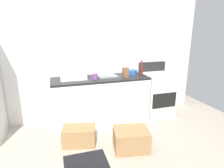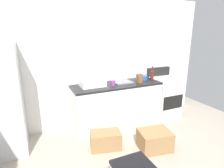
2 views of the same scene
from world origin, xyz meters
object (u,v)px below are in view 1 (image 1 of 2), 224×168
object	(u,v)px
coffee_mug	(95,76)
knife_block	(126,72)
mixing_bowl	(132,72)
cardboard_box_medium	(131,139)
wine_bottle	(141,70)
microwave	(73,72)
stove_oven	(156,93)
cardboard_box_large	(79,136)

from	to	relation	value
coffee_mug	knife_block	world-z (taller)	knife_block
knife_block	mixing_bowl	distance (m)	0.29
knife_block	cardboard_box_medium	world-z (taller)	knife_block
wine_bottle	mixing_bowl	distance (m)	0.20
wine_bottle	knife_block	size ratio (longest dim) A/B	1.67
wine_bottle	cardboard_box_medium	distance (m)	1.42
microwave	knife_block	xyz separation A→B (m)	(0.96, -0.16, -0.05)
stove_oven	coffee_mug	xyz separation A→B (m)	(-1.34, -0.08, 0.48)
stove_oven	cardboard_box_medium	world-z (taller)	stove_oven
cardboard_box_large	cardboard_box_medium	size ratio (longest dim) A/B	0.98
wine_bottle	knife_block	distance (m)	0.36
coffee_mug	mixing_bowl	distance (m)	0.82
stove_oven	cardboard_box_medium	bearing A→B (deg)	-134.69
wine_bottle	cardboard_box_large	size ratio (longest dim) A/B	0.60
wine_bottle	cardboard_box_large	world-z (taller)	wine_bottle
knife_block	cardboard_box_large	bearing A→B (deg)	-150.67
microwave	cardboard_box_large	world-z (taller)	microwave
mixing_bowl	cardboard_box_large	xyz separation A→B (m)	(-1.20, -0.74, -0.80)
microwave	wine_bottle	distance (m)	1.31
knife_block	mixing_bowl	world-z (taller)	knife_block
stove_oven	mixing_bowl	distance (m)	0.73
wine_bottle	stove_oven	bearing A→B (deg)	6.50
microwave	mixing_bowl	bearing A→B (deg)	1.83
wine_bottle	mixing_bowl	xyz separation A→B (m)	(-0.13, 0.13, -0.06)
stove_oven	knife_block	xyz separation A→B (m)	(-0.76, -0.11, 0.52)
stove_oven	knife_block	bearing A→B (deg)	-171.88
microwave	stove_oven	bearing A→B (deg)	-1.60
wine_bottle	cardboard_box_medium	bearing A→B (deg)	-121.79
mixing_bowl	knife_block	bearing A→B (deg)	-138.37
cardboard_box_large	wine_bottle	bearing A→B (deg)	24.70
stove_oven	cardboard_box_medium	size ratio (longest dim) A/B	2.15
knife_block	cardboard_box_large	distance (m)	1.41
knife_block	cardboard_box_large	size ratio (longest dim) A/B	0.36
stove_oven	coffee_mug	size ratio (longest dim) A/B	11.00
stove_oven	cardboard_box_medium	distance (m)	1.46
knife_block	mixing_bowl	xyz separation A→B (m)	(0.22, 0.19, -0.04)
stove_oven	microwave	xyz separation A→B (m)	(-1.71, 0.05, 0.57)
wine_bottle	knife_block	xyz separation A→B (m)	(-0.35, -0.06, -0.02)
wine_bottle	knife_block	bearing A→B (deg)	-170.05
microwave	knife_block	world-z (taller)	microwave
wine_bottle	mixing_bowl	bearing A→B (deg)	135.78
coffee_mug	cardboard_box_large	distance (m)	1.07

